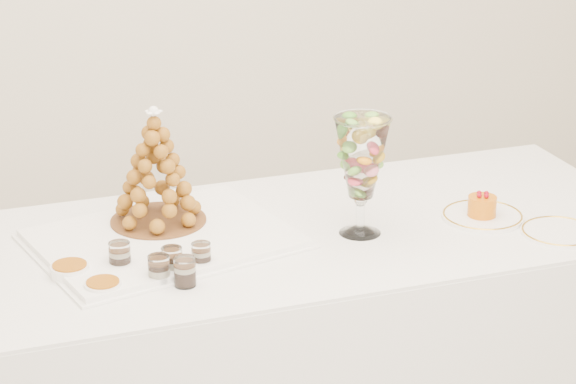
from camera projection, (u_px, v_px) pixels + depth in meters
name	position (u px, v px, depth m)	size (l,w,h in m)	color
buffet_table	(280.00, 361.00, 3.30)	(2.17, 0.87, 0.82)	white
lace_tray	(164.00, 239.00, 3.09)	(0.66, 0.50, 0.02)	white
macaron_vase	(362.00, 159.00, 3.07)	(0.15, 0.15, 0.34)	white
cake_plate	(482.00, 216.00, 3.25)	(0.24, 0.24, 0.01)	white
spare_plate	(559.00, 232.00, 3.14)	(0.22, 0.22, 0.01)	white
verrine_a	(120.00, 256.00, 2.91)	(0.06, 0.06, 0.08)	white
verrine_b	(172.00, 261.00, 2.89)	(0.06, 0.06, 0.07)	white
verrine_c	(201.00, 256.00, 2.93)	(0.05, 0.05, 0.07)	white
verrine_d	(159.00, 270.00, 2.84)	(0.06, 0.06, 0.08)	white
verrine_e	(185.00, 272.00, 2.83)	(0.06, 0.06, 0.08)	white
ramekin_back	(70.00, 271.00, 2.89)	(0.10, 0.10, 0.03)	white
ramekin_front	(103.00, 288.00, 2.80)	(0.09, 0.09, 0.03)	white
croquembouche	(156.00, 167.00, 3.11)	(0.28, 0.28, 0.34)	brown
mousse_cake	(482.00, 206.00, 3.23)	(0.08, 0.08, 0.07)	#D16709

